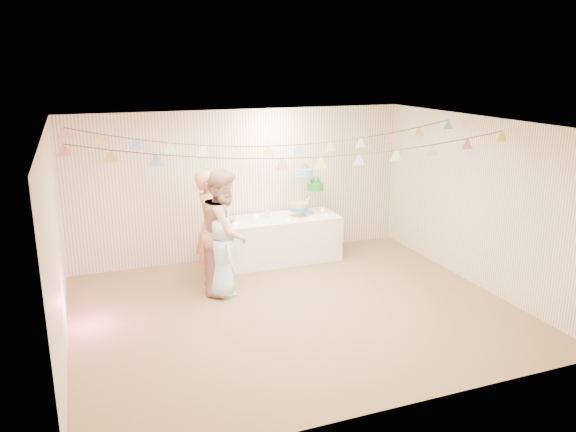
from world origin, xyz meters
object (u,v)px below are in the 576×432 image
object	(u,v)px
table	(278,239)
person_adult_b	(225,231)
person_adult_a	(210,226)
person_child	(222,257)
cake_stand	(307,192)

from	to	relation	value
table	person_adult_b	xyz separation A→B (m)	(-1.20, -0.95, 0.54)
table	person_adult_b	bearing A→B (deg)	-141.65
person_adult_a	person_child	bearing A→B (deg)	-153.71
table	person_child	bearing A→B (deg)	-138.50
table	person_adult_a	xyz separation A→B (m)	(-1.31, -0.50, 0.50)
table	person_adult_b	world-z (taller)	person_adult_b
cake_stand	person_child	size ratio (longest dim) A/B	0.71
table	cake_stand	distance (m)	0.96
table	person_child	xyz separation A→B (m)	(-1.29, -1.14, 0.21)
table	person_adult_a	bearing A→B (deg)	-159.24
person_adult_b	person_child	distance (m)	0.40
table	cake_stand	size ratio (longest dim) A/B	2.47
cake_stand	table	bearing A→B (deg)	-174.81
cake_stand	person_adult_a	bearing A→B (deg)	-163.62
person_adult_b	table	bearing A→B (deg)	-23.74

